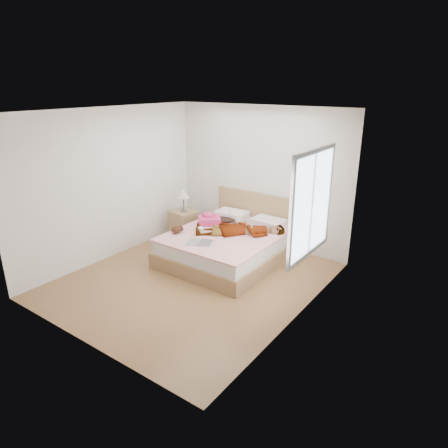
# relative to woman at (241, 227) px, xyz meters

# --- Properties ---
(ground) EXTENTS (4.00, 4.00, 0.00)m
(ground) POSITION_rel_woman_xyz_m (-0.19, -1.08, -0.62)
(ground) COLOR #532E1A
(ground) RESTS_ON ground
(woman) EXTENTS (1.61, 1.37, 0.21)m
(woman) POSITION_rel_woman_xyz_m (0.00, 0.00, 0.00)
(woman) COLOR white
(woman) RESTS_ON bed
(hair) EXTENTS (0.45, 0.53, 0.07)m
(hair) POSITION_rel_woman_xyz_m (-0.57, 0.45, -0.07)
(hair) COLOR black
(hair) RESTS_ON bed
(phone) EXTENTS (0.10, 0.11, 0.06)m
(phone) POSITION_rel_woman_xyz_m (-0.50, 0.40, 0.09)
(phone) COLOR silver
(phone) RESTS_ON bed
(room_shell) EXTENTS (4.00, 4.00, 4.00)m
(room_shell) POSITION_rel_woman_xyz_m (1.59, -0.78, 0.88)
(room_shell) COLOR white
(room_shell) RESTS_ON ground
(bed) EXTENTS (1.80, 2.08, 1.00)m
(bed) POSITION_rel_woman_xyz_m (-0.19, -0.05, -0.34)
(bed) COLOR brown
(bed) RESTS_ON ground
(towel) EXTENTS (0.52, 0.51, 0.21)m
(towel) POSITION_rel_woman_xyz_m (-0.72, 0.05, -0.02)
(towel) COLOR #E13D7C
(towel) RESTS_ON bed
(magazine) EXTENTS (0.54, 0.47, 0.03)m
(magazine) POSITION_rel_woman_xyz_m (-0.29, -0.78, -0.10)
(magazine) COLOR silver
(magazine) RESTS_ON bed
(coffee_mug) EXTENTS (0.14, 0.12, 0.10)m
(coffee_mug) POSITION_rel_woman_xyz_m (-0.55, -0.41, -0.05)
(coffee_mug) COLOR white
(coffee_mug) RESTS_ON bed
(plush_toy) EXTENTS (0.20, 0.25, 0.13)m
(plush_toy) POSITION_rel_woman_xyz_m (-0.88, -0.65, -0.04)
(plush_toy) COLOR black
(plush_toy) RESTS_ON bed
(nightstand) EXTENTS (0.54, 0.49, 1.03)m
(nightstand) POSITION_rel_woman_xyz_m (-1.45, 0.17, -0.27)
(nightstand) COLOR brown
(nightstand) RESTS_ON ground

